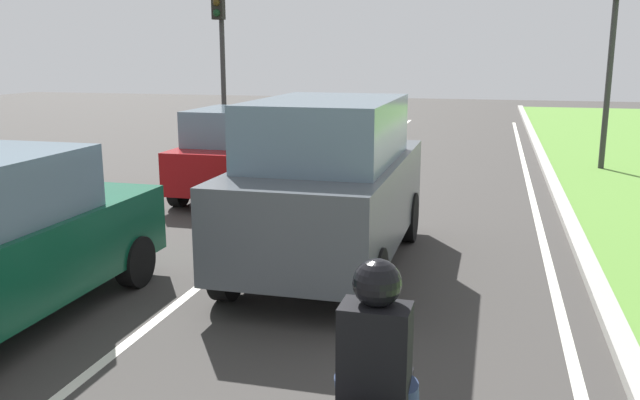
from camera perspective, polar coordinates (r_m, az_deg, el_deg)
The scene contains 9 objects.
ground_plane at distance 13.58m, azimuth 2.43°, elevation 0.26°, with size 60.00×60.00×0.00m, color #383533.
lane_line_center at distance 13.73m, azimuth -0.43°, elevation 0.43°, with size 0.12×32.00×0.01m, color silver.
lane_line_right_edge at distance 13.32m, azimuth 17.75°, elevation -0.55°, with size 0.12×32.00×0.01m, color silver.
curb_right at distance 13.35m, azimuth 19.91°, elevation -0.43°, with size 0.24×48.00×0.12m, color #9E9B93.
car_suv_ahead at distance 8.90m, azimuth 0.82°, elevation 1.45°, with size 1.99×4.51×2.28m.
car_hatchback_far at distance 13.63m, azimuth -6.95°, elevation 4.00°, with size 1.75×3.71×1.78m.
rider_person at distance 3.96m, azimuth 4.77°, elevation -12.66°, with size 0.50×0.40×1.16m.
traffic_light_near_right at distance 17.67m, azimuth 23.76°, elevation 13.68°, with size 0.32×0.50×5.32m.
traffic_light_overhead_left at distance 19.38m, azimuth -8.46°, elevation 13.62°, with size 0.32×0.50×4.87m.
Camera 1 is at (2.75, 1.02, 2.87)m, focal length 37.68 mm.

